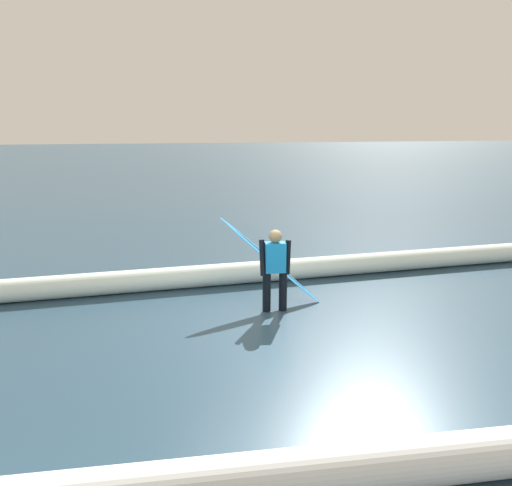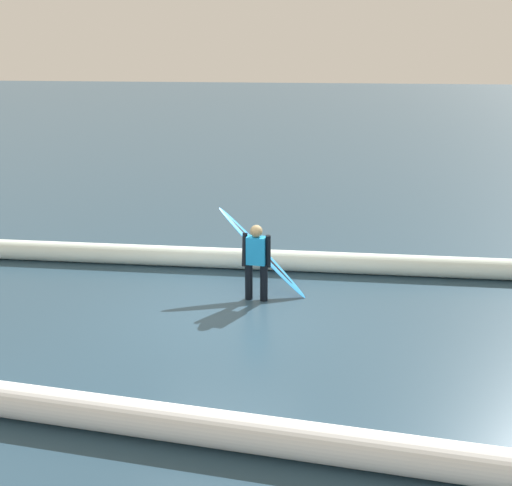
# 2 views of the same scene
# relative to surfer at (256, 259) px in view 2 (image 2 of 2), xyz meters

# --- Properties ---
(ground_plane) EXTENTS (157.81, 157.81, 0.00)m
(ground_plane) POSITION_rel_surfer_xyz_m (0.43, 0.82, -0.79)
(ground_plane) COLOR #274255
(surfer) EXTENTS (0.52, 0.23, 1.41)m
(surfer) POSITION_rel_surfer_xyz_m (0.00, 0.00, 0.00)
(surfer) COLOR black
(surfer) RESTS_ON ground_plane
(surfboard) EXTENTS (1.79, 0.77, 1.55)m
(surfboard) POSITION_rel_surfer_xyz_m (-0.03, -0.44, -0.03)
(surfboard) COLOR #268CE5
(surfboard) RESTS_ON ground_plane
(wave_crest_foreground) EXTENTS (17.56, 0.95, 0.43)m
(wave_crest_foreground) POSITION_rel_surfer_xyz_m (1.91, -1.51, -0.58)
(wave_crest_foreground) COLOR white
(wave_crest_foreground) RESTS_ON ground_plane
(wave_crest_midground) EXTENTS (22.60, 2.06, 0.43)m
(wave_crest_midground) POSITION_rel_surfer_xyz_m (-1.46, 4.27, -0.58)
(wave_crest_midground) COLOR white
(wave_crest_midground) RESTS_ON ground_plane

